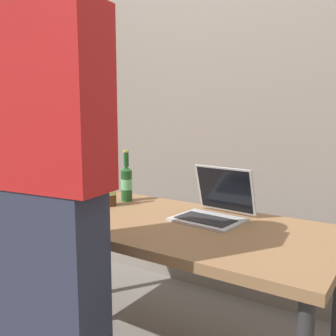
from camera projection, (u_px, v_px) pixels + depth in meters
desk at (165, 233)px, 1.81m from camera, size 1.58×0.74×0.70m
laptop at (215, 207)px, 1.82m from camera, size 0.34×0.33×0.24m
beer_bottle_amber at (109, 187)px, 2.06m from camera, size 0.08×0.08×0.28m
beer_bottle_brown at (127, 182)px, 2.18m from camera, size 0.06×0.06×0.29m
person_figure at (49, 192)px, 1.30m from camera, size 0.47×0.32×1.80m
back_wall at (238, 97)px, 2.39m from camera, size 6.00×0.10×2.60m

